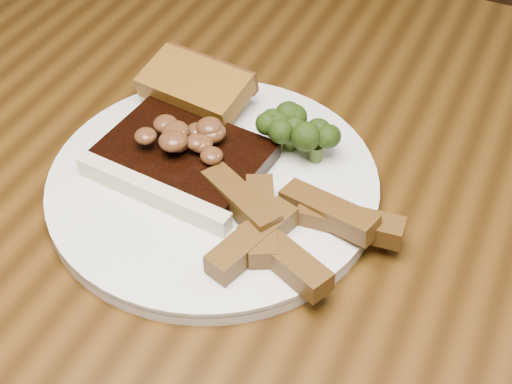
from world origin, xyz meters
TOP-DOWN VIEW (x-y plane):
  - dining_table at (0.00, 0.00)m, footprint 1.60×0.90m
  - chair_far at (-0.16, 0.62)m, footprint 0.49×0.49m
  - plate at (-0.06, -0.00)m, footprint 0.36×0.36m
  - steak at (-0.10, -0.00)m, footprint 0.16×0.13m
  - steak_bone at (-0.10, -0.05)m, footprint 0.16×0.03m
  - mushroom_pile at (-0.09, 0.00)m, footprint 0.07×0.07m
  - garlic_bread at (-0.13, 0.08)m, footprint 0.11×0.07m
  - potato_wedges at (0.02, -0.02)m, footprint 0.12×0.12m
  - broccoli_cluster at (-0.02, 0.06)m, footprint 0.07×0.07m

SIDE VIEW (x-z plane):
  - chair_far at x=-0.16m, z-range 0.04..0.86m
  - dining_table at x=0.00m, z-range 0.28..1.03m
  - plate at x=-0.06m, z-range 0.75..0.76m
  - steak_bone at x=-0.10m, z-range 0.76..0.78m
  - steak at x=-0.10m, z-range 0.76..0.78m
  - garlic_bread at x=-0.13m, z-range 0.76..0.79m
  - potato_wedges at x=0.02m, z-range 0.76..0.79m
  - broccoli_cluster at x=-0.02m, z-range 0.76..0.80m
  - mushroom_pile at x=-0.09m, z-range 0.78..0.81m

